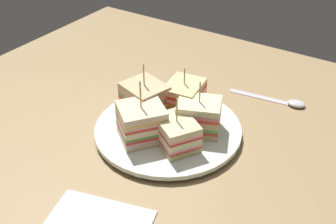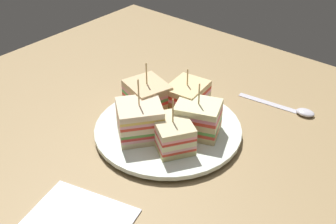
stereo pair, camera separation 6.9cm
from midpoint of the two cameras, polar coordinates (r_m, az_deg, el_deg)
name	(u,v)px [view 1 (the left image)]	position (r cm, az deg, el deg)	size (l,w,h in cm)	color
ground_plane	(168,138)	(72.16, -2.74, -3.57)	(96.14, 83.59, 1.80)	#997D53
plate	(168,129)	(71.11, -2.78, -2.46)	(24.74, 24.74, 1.39)	silver
sandwich_wedge_0	(198,116)	(68.30, 1.25, -0.69)	(8.56, 7.74, 9.32)	#DAC586
sandwich_wedge_1	(182,98)	(72.68, -0.77, 1.81)	(6.58, 7.69, 8.90)	beige
sandwich_wedge_2	(145,101)	(71.90, -5.89, 1.40)	(8.44, 7.79, 10.16)	beige
sandwich_wedge_3	(142,122)	(67.08, -6.50, -1.52)	(9.36, 9.46, 10.52)	beige
sandwich_wedge_4	(176,133)	(65.45, -1.87, -2.98)	(8.81, 8.33, 8.73)	#D1C27E
chip_pile	(165,119)	(71.51, -3.11, -0.99)	(8.09, 7.39, 1.48)	#F2DA71
spoon	(285,101)	(81.22, 13.21, 1.33)	(14.65, 3.55, 1.00)	silver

